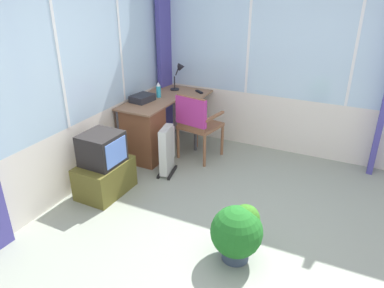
{
  "coord_description": "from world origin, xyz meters",
  "views": [
    {
      "loc": [
        -2.79,
        -0.85,
        2.33
      ],
      "look_at": [
        0.5,
        0.75,
        0.64
      ],
      "focal_mm": 34.26,
      "sensor_mm": 36.0,
      "label": 1
    }
  ],
  "objects_px": {
    "tv_on_stand": "(104,167)",
    "space_heater": "(167,150)",
    "desk_lamp": "(180,72)",
    "tv_remote": "(199,92)",
    "spray_bottle": "(159,90)",
    "wooden_armchair": "(195,119)",
    "potted_plant": "(238,231)",
    "desk": "(145,130)",
    "paper_tray": "(142,98)"
  },
  "relations": [
    {
      "from": "desk",
      "to": "wooden_armchair",
      "type": "height_order",
      "value": "wooden_armchair"
    },
    {
      "from": "tv_remote",
      "to": "spray_bottle",
      "type": "relative_size",
      "value": 0.69
    },
    {
      "from": "paper_tray",
      "to": "tv_on_stand",
      "type": "height_order",
      "value": "paper_tray"
    },
    {
      "from": "paper_tray",
      "to": "space_heater",
      "type": "height_order",
      "value": "paper_tray"
    },
    {
      "from": "wooden_armchair",
      "to": "space_heater",
      "type": "bearing_deg",
      "value": 161.09
    },
    {
      "from": "tv_remote",
      "to": "spray_bottle",
      "type": "bearing_deg",
      "value": 171.17
    },
    {
      "from": "desk_lamp",
      "to": "potted_plant",
      "type": "relative_size",
      "value": 0.75
    },
    {
      "from": "wooden_armchair",
      "to": "paper_tray",
      "type": "bearing_deg",
      "value": 99.35
    },
    {
      "from": "tv_on_stand",
      "to": "space_heater",
      "type": "bearing_deg",
      "value": -29.4
    },
    {
      "from": "potted_plant",
      "to": "tv_on_stand",
      "type": "bearing_deg",
      "value": 77.78
    },
    {
      "from": "tv_remote",
      "to": "paper_tray",
      "type": "relative_size",
      "value": 0.5
    },
    {
      "from": "wooden_armchair",
      "to": "tv_on_stand",
      "type": "height_order",
      "value": "wooden_armchair"
    },
    {
      "from": "spray_bottle",
      "to": "space_heater",
      "type": "bearing_deg",
      "value": -142.8
    },
    {
      "from": "desk",
      "to": "paper_tray",
      "type": "xyz_separation_m",
      "value": [
        0.14,
        0.12,
        0.4
      ]
    },
    {
      "from": "wooden_armchair",
      "to": "tv_on_stand",
      "type": "distance_m",
      "value": 1.37
    },
    {
      "from": "spray_bottle",
      "to": "tv_on_stand",
      "type": "distance_m",
      "value": 1.46
    },
    {
      "from": "paper_tray",
      "to": "wooden_armchair",
      "type": "height_order",
      "value": "wooden_armchair"
    },
    {
      "from": "desk_lamp",
      "to": "spray_bottle",
      "type": "relative_size",
      "value": 1.82
    },
    {
      "from": "desk_lamp",
      "to": "space_heater",
      "type": "distance_m",
      "value": 1.36
    },
    {
      "from": "paper_tray",
      "to": "wooden_armchair",
      "type": "distance_m",
      "value": 0.78
    },
    {
      "from": "desk_lamp",
      "to": "spray_bottle",
      "type": "distance_m",
      "value": 0.51
    },
    {
      "from": "paper_tray",
      "to": "potted_plant",
      "type": "xyz_separation_m",
      "value": [
        -1.47,
        -1.9,
        -0.52
      ]
    },
    {
      "from": "desk",
      "to": "desk_lamp",
      "type": "xyz_separation_m",
      "value": [
        0.88,
        -0.07,
        0.61
      ]
    },
    {
      "from": "tv_on_stand",
      "to": "space_heater",
      "type": "xyz_separation_m",
      "value": [
        0.74,
        -0.41,
        -0.01
      ]
    },
    {
      "from": "wooden_armchair",
      "to": "space_heater",
      "type": "distance_m",
      "value": 0.57
    },
    {
      "from": "tv_on_stand",
      "to": "space_heater",
      "type": "height_order",
      "value": "tv_on_stand"
    },
    {
      "from": "paper_tray",
      "to": "wooden_armchair",
      "type": "relative_size",
      "value": 0.32
    },
    {
      "from": "desk_lamp",
      "to": "tv_remote",
      "type": "distance_m",
      "value": 0.41
    },
    {
      "from": "desk_lamp",
      "to": "space_heater",
      "type": "xyz_separation_m",
      "value": [
        -1.1,
        -0.38,
        -0.71
      ]
    },
    {
      "from": "wooden_armchair",
      "to": "potted_plant",
      "type": "distance_m",
      "value": 2.0
    },
    {
      "from": "paper_tray",
      "to": "space_heater",
      "type": "xyz_separation_m",
      "value": [
        -0.36,
        -0.57,
        -0.5
      ]
    },
    {
      "from": "tv_on_stand",
      "to": "potted_plant",
      "type": "relative_size",
      "value": 1.42
    },
    {
      "from": "tv_on_stand",
      "to": "desk",
      "type": "bearing_deg",
      "value": 2.46
    },
    {
      "from": "spray_bottle",
      "to": "space_heater",
      "type": "relative_size",
      "value": 0.34
    },
    {
      "from": "space_heater",
      "to": "desk",
      "type": "bearing_deg",
      "value": 64.56
    },
    {
      "from": "spray_bottle",
      "to": "wooden_armchair",
      "type": "relative_size",
      "value": 0.23
    },
    {
      "from": "desk",
      "to": "spray_bottle",
      "type": "bearing_deg",
      "value": 1.58
    },
    {
      "from": "spray_bottle",
      "to": "wooden_armchair",
      "type": "bearing_deg",
      "value": -102.16
    },
    {
      "from": "space_heater",
      "to": "tv_on_stand",
      "type": "bearing_deg",
      "value": 150.6
    },
    {
      "from": "desk",
      "to": "wooden_armchair",
      "type": "bearing_deg",
      "value": -67.07
    },
    {
      "from": "desk",
      "to": "space_heater",
      "type": "height_order",
      "value": "desk"
    },
    {
      "from": "desk",
      "to": "paper_tray",
      "type": "distance_m",
      "value": 0.44
    },
    {
      "from": "space_heater",
      "to": "potted_plant",
      "type": "xyz_separation_m",
      "value": [
        -1.11,
        -1.33,
        -0.02
      ]
    },
    {
      "from": "tv_on_stand",
      "to": "wooden_armchair",
      "type": "bearing_deg",
      "value": -25.48
    },
    {
      "from": "spray_bottle",
      "to": "tv_on_stand",
      "type": "relative_size",
      "value": 0.29
    },
    {
      "from": "spray_bottle",
      "to": "space_heater",
      "type": "distance_m",
      "value": 0.95
    },
    {
      "from": "spray_bottle",
      "to": "potted_plant",
      "type": "bearing_deg",
      "value": -133.85
    },
    {
      "from": "tv_remote",
      "to": "spray_bottle",
      "type": "height_order",
      "value": "spray_bottle"
    },
    {
      "from": "wooden_armchair",
      "to": "desk_lamp",
      "type": "bearing_deg",
      "value": 41.31
    },
    {
      "from": "desk",
      "to": "potted_plant",
      "type": "relative_size",
      "value": 2.55
    }
  ]
}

